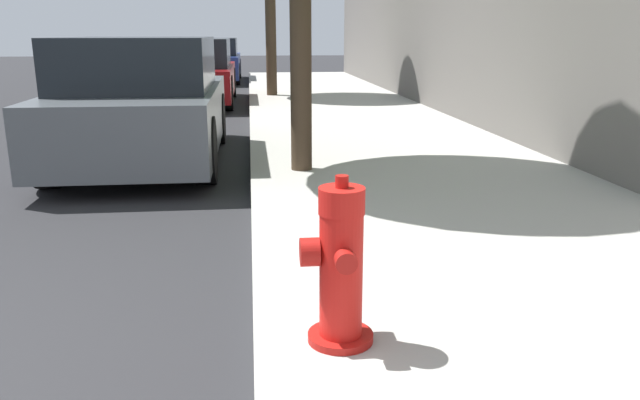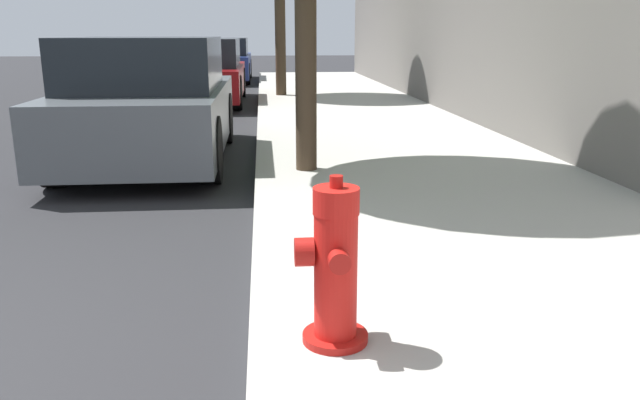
% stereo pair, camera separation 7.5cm
% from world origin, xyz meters
% --- Properties ---
extents(fire_hydrant, '(0.33, 0.33, 0.76)m').
position_xyz_m(fire_hydrant, '(2.16, 0.38, 0.47)').
color(fire_hydrant, '#A91511').
rests_on(fire_hydrant, sidewalk_slab).
extents(parked_car_near, '(1.72, 3.86, 1.42)m').
position_xyz_m(parked_car_near, '(0.58, 5.18, 0.69)').
color(parked_car_near, '#4C5156').
rests_on(parked_car_near, ground_plane).
extents(parked_car_mid, '(1.74, 4.21, 1.35)m').
position_xyz_m(parked_car_mid, '(0.60, 11.39, 0.66)').
color(parked_car_mid, maroon).
rests_on(parked_car_mid, ground_plane).
extents(parked_car_far, '(1.82, 4.43, 1.31)m').
position_xyz_m(parked_car_far, '(0.61, 17.62, 0.64)').
color(parked_car_far, navy).
rests_on(parked_car_far, ground_plane).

